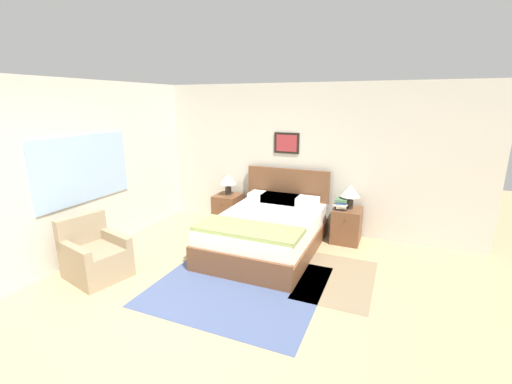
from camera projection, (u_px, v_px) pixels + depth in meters
The scene contains 16 objects.
ground_plane at pixel (181, 320), 3.69m from camera, with size 16.00×16.00×0.00m, color tan.
wall_back at pixel (280, 157), 6.23m from camera, with size 6.87×0.09×2.60m.
wall_left at pixel (117, 164), 5.61m from camera, with size 0.08×5.59×2.60m.
area_rug_main at pixel (238, 286), 4.39m from camera, with size 2.07×1.89×0.01m.
area_rug_bedside at pixel (337, 279), 4.55m from camera, with size 0.93×1.41×0.01m.
bed at pixel (267, 230), 5.41m from camera, with size 1.51×2.16×1.13m.
armchair at pixel (95, 257), 4.58m from camera, with size 0.87×0.81×0.81m.
nightstand_near_window at pixel (228, 209), 6.55m from camera, with size 0.46×0.51×0.58m.
nightstand_by_door at pixel (347, 225), 5.71m from camera, with size 0.46×0.51×0.58m.
table_lamp_near_window at pixel (228, 180), 6.42m from camera, with size 0.32×0.32×0.41m.
table_lamp_by_door at pixel (350, 192), 5.58m from camera, with size 0.32×0.32×0.41m.
book_thick_bottom at pixel (341, 208), 5.63m from camera, with size 0.21×0.24×0.03m.
book_hardcover_middle at pixel (341, 206), 5.62m from camera, with size 0.19×0.26×0.03m.
book_novel_upper at pixel (341, 204), 5.61m from camera, with size 0.24×0.28×0.03m.
book_slim_near_top at pixel (341, 202), 5.60m from camera, with size 0.18×0.23×0.04m.
book_paperback_top at pixel (342, 200), 5.59m from camera, with size 0.20×0.24×0.04m.
Camera 1 is at (2.00, -2.64, 2.29)m, focal length 24.00 mm.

